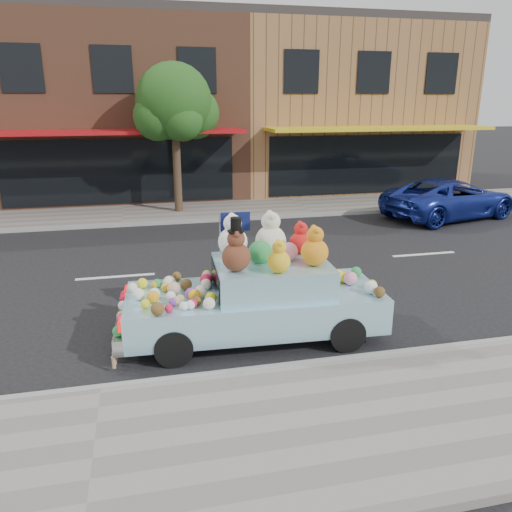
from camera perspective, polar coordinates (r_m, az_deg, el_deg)
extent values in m
plane|color=black|center=(12.13, -15.76, -2.32)|extent=(120.00, 120.00, 0.00)
cube|color=gray|center=(6.33, -18.15, -21.52)|extent=(60.00, 3.00, 0.12)
cube|color=gray|center=(18.38, -15.02, 4.54)|extent=(60.00, 3.00, 0.12)
cube|color=gray|center=(7.56, -17.25, -14.42)|extent=(60.00, 0.12, 0.13)
cube|color=gray|center=(16.91, -15.14, 3.47)|extent=(60.00, 0.12, 0.13)
cube|color=brown|center=(23.46, -15.35, 15.67)|extent=(10.00, 8.00, 7.00)
cube|color=#332D2B|center=(23.67, -16.11, 24.51)|extent=(10.00, 8.00, 0.30)
cube|color=black|center=(19.60, -15.22, 9.29)|extent=(8.50, 0.06, 2.40)
cube|color=#AA0F14|center=(18.59, -15.67, 13.50)|extent=(9.00, 1.80, 0.12)
cube|color=black|center=(19.81, -25.26, 18.85)|extent=(1.40, 0.06, 1.60)
cube|color=black|center=(19.47, -16.10, 19.82)|extent=(1.40, 0.06, 1.60)
cube|color=black|center=(19.58, -6.74, 20.32)|extent=(1.40, 0.06, 1.60)
cube|color=olive|center=(25.21, 8.95, 16.13)|extent=(10.00, 8.00, 7.00)
cube|color=#332D2B|center=(25.41, 9.37, 24.38)|extent=(10.00, 8.00, 0.30)
cube|color=black|center=(21.67, 12.64, 10.19)|extent=(8.50, 0.06, 2.40)
cube|color=gold|center=(20.75, 13.98, 13.97)|extent=(9.00, 1.80, 0.12)
cube|color=black|center=(20.43, 5.22, 20.24)|extent=(1.40, 0.06, 1.60)
cube|color=black|center=(21.54, 13.31, 19.72)|extent=(1.40, 0.06, 1.60)
cube|color=black|center=(22.99, 20.44, 18.96)|extent=(1.40, 0.06, 1.60)
cylinder|color=#38281C|center=(18.14, -9.00, 9.71)|extent=(0.28, 0.28, 3.20)
sphere|color=#1C4313|center=(17.99, -9.36, 17.05)|extent=(2.60, 2.60, 2.60)
sphere|color=#1C4313|center=(18.35, -7.10, 15.89)|extent=(1.80, 1.80, 1.80)
sphere|color=#1C4313|center=(17.76, -11.23, 15.33)|extent=(1.60, 1.60, 1.60)
sphere|color=#1C4313|center=(17.42, -8.44, 15.11)|extent=(1.40, 1.40, 1.40)
sphere|color=#1C4313|center=(18.57, -10.41, 16.07)|extent=(1.60, 1.60, 1.60)
imported|color=navy|center=(18.74, 21.30, 6.14)|extent=(5.33, 3.41, 1.37)
cylinder|color=black|center=(8.38, 10.33, -8.74)|extent=(0.61, 0.23, 0.60)
cylinder|color=black|center=(9.73, 7.19, -4.81)|extent=(0.61, 0.23, 0.60)
cylinder|color=black|center=(7.92, -9.39, -10.32)|extent=(0.61, 0.23, 0.60)
cylinder|color=black|center=(9.33, -9.57, -5.91)|extent=(0.61, 0.23, 0.60)
cube|color=#9CD3E9|center=(8.62, -0.19, -5.85)|extent=(4.38, 1.92, 0.60)
cube|color=#9CD3E9|center=(8.48, 1.80, -2.29)|extent=(1.97, 1.59, 0.50)
cube|color=silver|center=(8.62, -15.02, -7.58)|extent=(0.25, 1.79, 0.26)
cube|color=red|center=(7.87, -15.21, -7.51)|extent=(0.07, 0.28, 0.16)
cube|color=red|center=(9.12, -14.54, -3.96)|extent=(0.07, 0.28, 0.16)
cube|color=black|center=(8.34, -4.60, -2.66)|extent=(0.11, 1.30, 0.40)
sphere|color=#542818|center=(7.89, -2.27, -0.11)|extent=(0.46, 0.46, 0.46)
sphere|color=#542818|center=(7.81, -2.30, 1.98)|extent=(0.29, 0.29, 0.29)
sphere|color=#542818|center=(7.69, -2.16, 2.45)|extent=(0.11, 0.11, 0.11)
sphere|color=#542818|center=(7.88, -2.44, 2.82)|extent=(0.11, 0.11, 0.11)
cylinder|color=black|center=(7.77, -2.31, 2.84)|extent=(0.27, 0.27, 0.02)
cylinder|color=black|center=(7.75, -2.32, 3.63)|extent=(0.17, 0.17, 0.22)
sphere|color=beige|center=(8.65, 1.69, 1.74)|extent=(0.54, 0.54, 0.54)
sphere|color=beige|center=(8.57, 1.71, 3.98)|extent=(0.33, 0.33, 0.33)
sphere|color=beige|center=(8.43, 1.92, 4.52)|extent=(0.13, 0.13, 0.13)
sphere|color=beige|center=(8.65, 1.52, 4.86)|extent=(0.13, 0.13, 0.13)
sphere|color=orange|center=(8.20, 6.71, 0.44)|extent=(0.45, 0.45, 0.45)
sphere|color=orange|center=(8.13, 6.78, 2.41)|extent=(0.28, 0.28, 0.28)
sphere|color=orange|center=(8.01, 7.04, 2.86)|extent=(0.11, 0.11, 0.11)
sphere|color=orange|center=(8.19, 6.58, 3.20)|extent=(0.11, 0.11, 0.11)
sphere|color=red|center=(8.85, 5.11, 1.53)|extent=(0.39, 0.39, 0.39)
sphere|color=red|center=(8.78, 5.15, 3.12)|extent=(0.24, 0.24, 0.24)
sphere|color=red|center=(8.68, 5.34, 3.49)|extent=(0.09, 0.09, 0.09)
sphere|color=red|center=(8.84, 5.00, 3.75)|extent=(0.09, 0.09, 0.09)
sphere|color=white|center=(8.65, -2.67, 1.63)|extent=(0.51, 0.51, 0.51)
sphere|color=white|center=(8.57, -2.70, 3.75)|extent=(0.32, 0.32, 0.32)
sphere|color=white|center=(8.44, -2.57, 4.26)|extent=(0.12, 0.12, 0.12)
sphere|color=white|center=(8.65, -2.84, 4.58)|extent=(0.12, 0.12, 0.12)
sphere|color=gold|center=(7.83, 2.65, -0.65)|extent=(0.36, 0.36, 0.36)
sphere|color=gold|center=(7.76, 2.68, 0.99)|extent=(0.22, 0.22, 0.22)
sphere|color=gold|center=(7.67, 2.84, 1.35)|extent=(0.09, 0.09, 0.09)
sphere|color=gold|center=(7.81, 2.53, 1.66)|extent=(0.09, 0.09, 0.09)
sphere|color=#227D39|center=(8.30, 0.48, 0.43)|extent=(0.40, 0.40, 0.40)
sphere|color=pink|center=(8.46, 3.75, 0.50)|extent=(0.32, 0.32, 0.32)
sphere|color=beige|center=(8.34, -11.51, -4.18)|extent=(0.18, 0.18, 0.18)
sphere|color=#227D39|center=(8.79, -11.25, -3.08)|extent=(0.16, 0.16, 0.16)
sphere|color=silver|center=(7.80, -8.26, -5.67)|extent=(0.14, 0.14, 0.14)
sphere|color=yellow|center=(7.99, -5.17, -4.79)|extent=(0.19, 0.19, 0.19)
sphere|color=#703197|center=(7.99, -9.47, -5.18)|extent=(0.14, 0.14, 0.14)
sphere|color=beige|center=(8.48, -9.58, -3.81)|extent=(0.14, 0.14, 0.14)
sphere|color=silver|center=(8.32, -13.29, -4.26)|extent=(0.20, 0.20, 0.20)
sphere|color=beige|center=(8.65, -13.93, -3.54)|extent=(0.17, 0.17, 0.17)
sphere|color=orange|center=(8.78, -11.44, -3.20)|extent=(0.14, 0.14, 0.14)
sphere|color=#533B17|center=(9.06, -9.06, -2.30)|extent=(0.17, 0.17, 0.17)
sphere|color=#533B17|center=(8.59, -7.99, -3.24)|extent=(0.20, 0.20, 0.20)
sphere|color=#BD1434|center=(7.86, -7.30, -5.40)|extent=(0.15, 0.15, 0.15)
sphere|color=pink|center=(8.84, -5.61, -2.50)|extent=(0.22, 0.22, 0.22)
sphere|color=#533B17|center=(7.97, -6.72, -5.04)|extent=(0.15, 0.15, 0.15)
sphere|color=#703197|center=(8.18, -7.41, -4.30)|extent=(0.20, 0.20, 0.20)
sphere|color=#533B17|center=(9.08, -5.82, -2.21)|extent=(0.14, 0.14, 0.14)
sphere|color=silver|center=(8.18, -9.70, -4.53)|extent=(0.16, 0.16, 0.16)
sphere|color=yellow|center=(8.81, -12.85, -3.06)|extent=(0.18, 0.18, 0.18)
sphere|color=silver|center=(8.23, -6.32, -4.06)|extent=(0.21, 0.21, 0.21)
sphere|color=#533B17|center=(7.67, -11.20, -5.96)|extent=(0.21, 0.21, 0.21)
sphere|color=orange|center=(8.10, -7.05, -4.48)|extent=(0.21, 0.21, 0.21)
sphere|color=tan|center=(8.11, -8.65, -4.81)|extent=(0.13, 0.13, 0.13)
sphere|color=yellow|center=(9.09, -5.68, -2.12)|extent=(0.16, 0.16, 0.16)
sphere|color=beige|center=(8.58, -5.74, -3.23)|extent=(0.18, 0.18, 0.18)
sphere|color=tan|center=(8.01, -9.06, -5.06)|extent=(0.15, 0.15, 0.15)
sphere|color=silver|center=(7.82, -7.52, -5.55)|extent=(0.15, 0.15, 0.15)
sphere|color=beige|center=(8.73, -9.88, -2.94)|extent=(0.22, 0.22, 0.22)
sphere|color=yellow|center=(7.98, -12.53, -5.34)|extent=(0.15, 0.15, 0.15)
sphere|color=beige|center=(7.78, -5.37, -5.43)|extent=(0.19, 0.19, 0.19)
sphere|color=orange|center=(8.16, -11.67, -4.60)|extent=(0.20, 0.20, 0.20)
sphere|color=orange|center=(8.59, -10.37, -3.59)|extent=(0.13, 0.13, 0.13)
sphere|color=#BD1434|center=(8.73, -5.72, -2.75)|extent=(0.22, 0.22, 0.22)
sphere|color=#BD1434|center=(7.76, -9.93, -5.92)|extent=(0.13, 0.13, 0.13)
sphere|color=#D8A88C|center=(8.40, -9.38, -3.64)|extent=(0.22, 0.22, 0.22)
sphere|color=silver|center=(8.82, -14.98, -5.49)|extent=(0.17, 0.17, 0.17)
sphere|color=#227D39|center=(7.90, -15.52, -8.28)|extent=(0.16, 0.16, 0.16)
sphere|color=#BD1434|center=(9.10, -14.84, -4.76)|extent=(0.17, 0.17, 0.17)
sphere|color=#BD1434|center=(9.28, -14.75, -4.31)|extent=(0.17, 0.17, 0.17)
sphere|color=#703197|center=(8.40, -15.21, -6.80)|extent=(0.14, 0.14, 0.14)
sphere|color=yellow|center=(8.46, -15.17, -6.60)|extent=(0.14, 0.14, 0.14)
sphere|color=#227D39|center=(8.84, -14.96, -5.51)|extent=(0.14, 0.14, 0.14)
sphere|color=beige|center=(8.50, -15.15, -6.53)|extent=(0.13, 0.13, 0.13)
sphere|color=orange|center=(9.03, 9.03, -2.37)|extent=(0.16, 0.16, 0.16)
sphere|color=orange|center=(8.99, 9.98, -2.42)|extent=(0.19, 0.19, 0.19)
sphere|color=yellow|center=(8.79, 13.13, -3.18)|extent=(0.17, 0.17, 0.17)
sphere|color=#227D39|center=(9.30, 11.37, -1.81)|extent=(0.20, 0.20, 0.20)
sphere|color=yellow|center=(8.97, 9.27, -2.25)|extent=(0.24, 0.24, 0.24)
sphere|color=pink|center=(8.89, 10.75, -2.53)|extent=(0.24, 0.24, 0.24)
sphere|color=#533B17|center=(8.45, 13.95, -4.01)|extent=(0.18, 0.18, 0.18)
sphere|color=silver|center=(8.57, 13.01, -3.50)|extent=(0.22, 0.22, 0.22)
cylinder|color=#997A54|center=(7.98, -15.94, -11.68)|extent=(0.06, 0.06, 0.17)
sphere|color=#997A54|center=(7.93, -16.00, -11.08)|extent=(0.07, 0.07, 0.07)
cylinder|color=#997A54|center=(8.08, -15.86, -11.27)|extent=(0.06, 0.06, 0.17)
sphere|color=#997A54|center=(8.04, -15.92, -10.67)|extent=(0.07, 0.07, 0.07)
cylinder|color=#997A54|center=(8.19, -15.78, -10.87)|extent=(0.06, 0.06, 0.17)
sphere|color=#997A54|center=(8.15, -15.84, -10.28)|extent=(0.07, 0.07, 0.07)
cylinder|color=#997A54|center=(8.30, -15.71, -10.47)|extent=(0.06, 0.06, 0.17)
sphere|color=#997A54|center=(8.25, -15.76, -9.89)|extent=(0.07, 0.07, 0.07)
cylinder|color=#997A54|center=(8.40, -15.64, -10.09)|extent=(0.06, 0.06, 0.17)
sphere|color=#997A54|center=(8.36, -15.69, -9.51)|extent=(0.07, 0.07, 0.07)
cylinder|color=#997A54|center=(8.51, -15.57, -9.72)|extent=(0.06, 0.06, 0.17)
sphere|color=#997A54|center=(8.47, -15.62, -9.15)|extent=(0.07, 0.07, 0.07)
cylinder|color=#997A54|center=(8.62, -15.50, -9.36)|extent=(0.06, 0.06, 0.17)
sphere|color=#997A54|center=(8.58, -15.55, -8.79)|extent=(0.07, 0.07, 0.07)
cylinder|color=#997A54|center=(8.73, -15.43, -9.00)|extent=(0.06, 0.06, 0.17)
sphere|color=#997A54|center=(8.69, -15.48, -8.44)|extent=(0.07, 0.07, 0.07)
cylinder|color=#997A54|center=(8.84, -15.36, -8.66)|extent=(0.06, 0.06, 0.17)
sphere|color=#997A54|center=(8.80, -15.41, -8.10)|extent=(0.07, 0.07, 0.07)
cylinder|color=#997A54|center=(8.95, -15.30, -8.32)|extent=(0.06, 0.06, 0.17)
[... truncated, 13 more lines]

